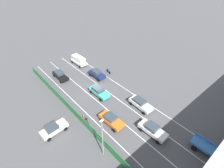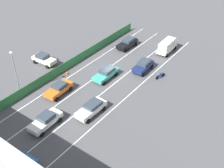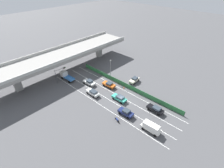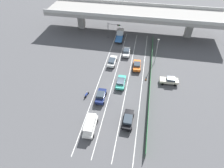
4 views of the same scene
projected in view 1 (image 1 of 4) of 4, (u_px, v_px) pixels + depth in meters
The scene contains 18 objects.
ground_plane at pixel (97, 92), 36.13m from camera, with size 300.00×300.00×0.00m, color #4C4C4F.
lane_line_left_edge at pixel (129, 91), 36.31m from camera, with size 0.14×44.30×0.01m, color silver.
lane_line_mid_left at pixel (117, 98), 34.51m from camera, with size 0.14×44.30×0.01m, color silver.
lane_line_mid_right at pixel (103, 106), 32.71m from camera, with size 0.14×44.30×0.01m, color silver.
lane_line_right_edge at pixel (88, 115), 30.92m from camera, with size 0.14×44.30×0.01m, color silver.
green_fence at pixel (79, 117), 29.51m from camera, with size 0.10×40.40×1.51m.
car_hatchback_white at pixel (153, 130), 27.20m from camera, with size 2.20×4.69×1.68m.
car_sedan_navy at pixel (97, 74), 39.91m from camera, with size 2.14×4.34×1.76m.
car_sedan_black at pixel (60, 75), 39.57m from camera, with size 2.01×4.71×1.66m.
car_sedan_white at pixel (141, 103), 32.01m from camera, with size 2.10×4.69×1.58m.
car_van_white at pixel (79, 60), 44.54m from camera, with size 2.20×4.92×2.18m.
car_taxi_orange at pixel (111, 120), 28.88m from camera, with size 2.23×4.56×1.62m.
car_taxi_teal at pixel (99, 91), 34.86m from camera, with size 2.07×4.67×1.62m.
flatbed_truck_blue at pixel (223, 155), 23.27m from camera, with size 2.44×5.95×2.69m.
motorcycle at pixel (109, 71), 41.80m from camera, with size 0.71×1.92×0.93m.
parked_sedan_cream at pixel (54, 129), 27.36m from camera, with size 4.32×2.14×1.68m.
street_lamp at pixel (102, 135), 22.42m from camera, with size 0.60×0.36×7.00m.
traffic_cone at pixel (84, 115), 30.46m from camera, with size 0.47×0.47×0.68m.
Camera 1 is at (16.18, 23.17, 22.77)m, focal length 28.19 mm.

